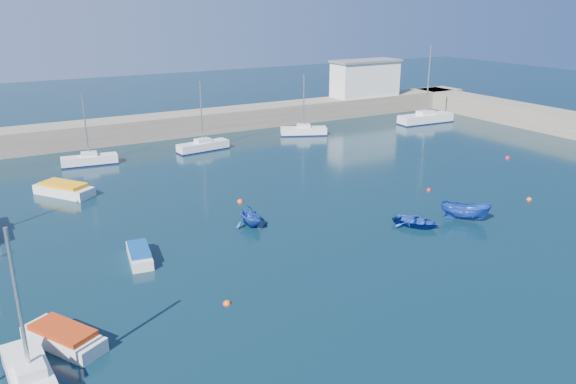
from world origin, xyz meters
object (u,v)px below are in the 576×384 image
harbor_office (365,79)px  motorboat_0 (64,337)px  motorboat_2 (64,189)px  dinghy_right (465,211)px  sailboat_5 (90,160)px  sailboat_8 (425,118)px  sailboat_7 (304,131)px  dinghy_left (250,216)px  sailboat_6 (203,146)px  motorboat_1 (139,254)px  sailboat_1 (32,382)px  dinghy_center (416,222)px

harbor_office → motorboat_0: size_ratio=2.15×
motorboat_2 → dinghy_right: bearing=-75.8°
sailboat_5 → sailboat_8: (44.89, -0.99, 0.13)m
sailboat_7 → sailboat_8: bearing=-72.0°
motorboat_0 → dinghy_left: dinghy_left is taller
sailboat_6 → motorboat_2: sailboat_6 is taller
sailboat_6 → sailboat_7: (13.92, 1.16, 0.01)m
sailboat_5 → motorboat_2: sailboat_5 is taller
sailboat_6 → dinghy_left: (-5.18, -22.83, 0.23)m
sailboat_8 → motorboat_1: bearing=120.4°
sailboat_7 → motorboat_2: sailboat_7 is taller
sailboat_6 → dinghy_right: (9.65, -30.00, 0.17)m
sailboat_1 → dinghy_center: size_ratio=2.25×
sailboat_8 → dinghy_center: 39.18m
motorboat_2 → dinghy_center: size_ratio=1.60×
sailboat_1 → dinghy_center: bearing=8.9°
dinghy_left → sailboat_8: bearing=28.5°
sailboat_8 → motorboat_0: size_ratio=2.26×
motorboat_1 → motorboat_2: motorboat_2 is taller
sailboat_1 → sailboat_5: bearing=70.8°
harbor_office → sailboat_7: size_ratio=1.31×
dinghy_left → dinghy_right: size_ratio=0.79×
sailboat_1 → motorboat_2: sailboat_1 is taller
motorboat_1 → dinghy_left: size_ratio=1.31×
motorboat_2 → sailboat_1: bearing=-137.4°
sailboat_7 → motorboat_2: size_ratio=1.39×
motorboat_2 → dinghy_center: motorboat_2 is taller
motorboat_2 → dinghy_center: (21.71, -20.57, -0.17)m
dinghy_center → dinghy_right: size_ratio=0.92×
sailboat_8 → dinghy_right: (-22.91, -29.27, 0.05)m
sailboat_8 → motorboat_1: sailboat_8 is taller
sailboat_6 → motorboat_0: size_ratio=1.68×
sailboat_7 → dinghy_center: 31.39m
motorboat_1 → dinghy_left: dinghy_left is taller
harbor_office → dinghy_right: harbor_office is taller
dinghy_center → dinghy_left: bearing=119.1°
sailboat_6 → motorboat_2: 18.29m
sailboat_1 → motorboat_1: (7.56, 10.86, -0.21)m
sailboat_1 → sailboat_5: (9.31, 35.85, -0.10)m
sailboat_5 → sailboat_1: bearing=172.7°
motorboat_0 → motorboat_1: motorboat_0 is taller
harbor_office → sailboat_8: (3.07, -10.08, -4.43)m
sailboat_5 → dinghy_left: sailboat_5 is taller
motorboat_1 → motorboat_2: bearing=105.9°
sailboat_7 → dinghy_right: 31.45m
sailboat_8 → dinghy_right: 37.17m
harbor_office → motorboat_2: size_ratio=1.83×
sailboat_6 → motorboat_1: 28.47m
sailboat_5 → motorboat_0: 33.55m
dinghy_left → dinghy_right: (14.82, -7.17, -0.06)m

